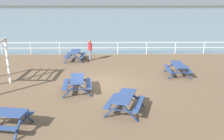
# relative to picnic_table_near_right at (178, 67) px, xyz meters

# --- Properties ---
(ground_plane) EXTENTS (30.00, 24.00, 0.20)m
(ground_plane) POSITION_rel_picnic_table_near_right_xyz_m (-4.92, -1.61, -0.68)
(ground_plane) COLOR brown
(sea_band) EXTENTS (142.00, 90.00, 0.01)m
(sea_band) POSITION_rel_picnic_table_near_right_xyz_m (-4.92, 51.14, -0.58)
(sea_band) COLOR gray
(sea_band) RESTS_ON ground
(distant_shoreline) EXTENTS (142.00, 6.00, 1.80)m
(distant_shoreline) POSITION_rel_picnic_table_near_right_xyz_m (-4.92, 94.14, -0.58)
(distant_shoreline) COLOR #4C4C47
(distant_shoreline) RESTS_ON ground
(seaward_railing) EXTENTS (23.07, 0.07, 1.08)m
(seaward_railing) POSITION_rel_picnic_table_near_right_xyz_m (-4.92, 6.14, 0.18)
(seaward_railing) COLOR white
(seaward_railing) RESTS_ON ground
(picnic_table_near_right) EXTENTS (1.64, 1.89, 0.80)m
(picnic_table_near_right) POSITION_rel_picnic_table_near_right_xyz_m (0.00, 0.00, 0.00)
(picnic_table_near_right) COLOR #334C84
(picnic_table_near_right) RESTS_ON ground
(picnic_table_mid_centre) EXTENTS (1.95, 2.16, 0.80)m
(picnic_table_mid_centre) POSITION_rel_picnic_table_near_right_xyz_m (-3.77, -5.16, 0.00)
(picnic_table_mid_centre) COLOR #334C84
(picnic_table_mid_centre) RESTS_ON ground
(picnic_table_far_left) EXTENTS (2.02, 1.79, 0.80)m
(picnic_table_far_left) POSITION_rel_picnic_table_near_right_xyz_m (-8.52, -6.63, 0.00)
(picnic_table_far_left) COLOR #334C84
(picnic_table_far_left) RESTS_ON ground
(picnic_table_far_right) EXTENTS (1.69, 1.93, 0.80)m
(picnic_table_far_right) POSITION_rel_picnic_table_near_right_xyz_m (-6.16, -2.75, 0.00)
(picnic_table_far_right) COLOR #334C84
(picnic_table_far_right) RESTS_ON ground
(picnic_table_seaward) EXTENTS (1.59, 1.84, 0.80)m
(picnic_table_seaward) POSITION_rel_picnic_table_near_right_xyz_m (-7.14, 3.88, 0.00)
(picnic_table_seaward) COLOR #334C84
(picnic_table_seaward) RESTS_ON ground
(visitor) EXTENTS (0.35, 0.48, 1.66)m
(visitor) POSITION_rel_picnic_table_near_right_xyz_m (-5.95, 3.97, 0.36)
(visitor) COLOR slate
(visitor) RESTS_ON ground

